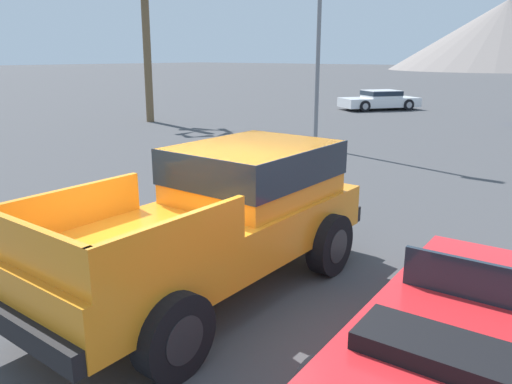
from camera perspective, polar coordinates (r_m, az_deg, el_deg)
The scene contains 4 objects.
ground_plane at distance 6.53m, azimuth -6.80°, elevation -12.90°, with size 320.00×320.00×0.00m, color #424244.
orange_pickup_truck at distance 6.71m, azimuth -3.48°, elevation -2.04°, with size 2.30×5.24×1.88m.
red_convertible_car at distance 5.29m, azimuth 22.47°, elevation -15.89°, with size 2.14×4.44×1.11m.
parked_car_white at distance 30.44m, azimuth 13.96°, elevation 10.20°, with size 4.06×4.73×1.12m.
Camera 1 is at (4.16, -3.98, 3.08)m, focal length 35.00 mm.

